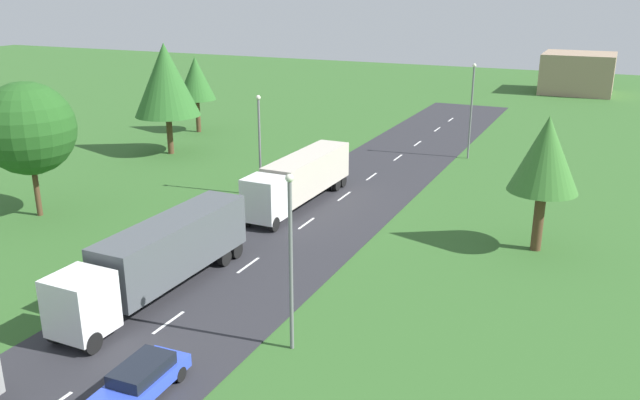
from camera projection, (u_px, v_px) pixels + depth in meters
name	position (u px, v px, depth m)	size (l,w,h in m)	color
road	(131.00, 350.00, 28.97)	(10.00, 140.00, 0.06)	#2B2B30
lane_marking_centre	(109.00, 365.00, 27.75)	(0.16, 123.81, 0.01)	white
truck_second	(160.00, 255.00, 33.81)	(2.62, 13.25, 3.70)	white
truck_third	(300.00, 178.00, 47.81)	(2.66, 12.67, 3.53)	white
car_third	(140.00, 380.00, 25.42)	(1.98, 4.61, 1.39)	blue
lamppost_second	(291.00, 255.00, 27.77)	(0.36, 0.36, 8.17)	slate
lamppost_third	(260.00, 140.00, 49.35)	(0.36, 0.36, 7.84)	slate
lamppost_fourth	(471.00, 107.00, 60.11)	(0.36, 0.36, 8.90)	slate
tree_oak	(28.00, 129.00, 44.28)	(6.41, 6.41, 9.51)	#513823
tree_birch	(546.00, 155.00, 38.30)	(4.17, 4.17, 8.39)	#513823
tree_maple	(196.00, 79.00, 71.19)	(4.27, 4.27, 8.33)	#513823
tree_pine	(166.00, 80.00, 61.25)	(6.23, 6.23, 10.61)	#513823
distant_building	(578.00, 73.00, 99.26)	(10.33, 10.16, 6.02)	#9E846B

